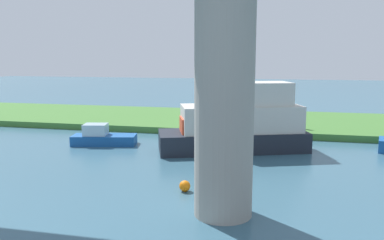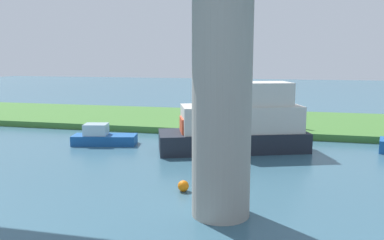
% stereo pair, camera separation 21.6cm
% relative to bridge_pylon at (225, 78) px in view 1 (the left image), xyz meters
% --- Properties ---
extents(ground_plane, '(160.00, 160.00, 0.00)m').
position_rel_bridge_pylon_xyz_m(ground_plane, '(1.54, -14.74, -5.18)').
color(ground_plane, '#386075').
extents(grassy_bank, '(80.00, 12.00, 0.50)m').
position_rel_bridge_pylon_xyz_m(grassy_bank, '(1.54, -20.74, -4.93)').
color(grassy_bank, '#427533').
rests_on(grassy_bank, ground).
extents(bridge_pylon, '(2.19, 2.19, 10.36)m').
position_rel_bridge_pylon_xyz_m(bridge_pylon, '(0.00, 0.00, 0.00)').
color(bridge_pylon, '#9E998E').
rests_on(bridge_pylon, ground).
extents(person_on_bank, '(0.50, 0.50, 1.39)m').
position_rel_bridge_pylon_xyz_m(person_on_bank, '(-3.55, -16.66, -3.98)').
color(person_on_bank, '#2D334C').
rests_on(person_on_bank, grassy_bank).
extents(mooring_post, '(0.20, 0.20, 0.84)m').
position_rel_bridge_pylon_xyz_m(mooring_post, '(3.29, -15.95, -4.26)').
color(mooring_post, brown).
rests_on(mooring_post, grassy_bank).
extents(houseboat_blue, '(9.85, 6.13, 4.78)m').
position_rel_bridge_pylon_xyz_m(houseboat_blue, '(0.65, -10.60, -3.41)').
color(houseboat_blue, '#1E232D').
rests_on(houseboat_blue, ground).
extents(motorboat_red, '(4.51, 2.38, 1.43)m').
position_rel_bridge_pylon_xyz_m(motorboat_red, '(9.84, -10.15, -4.67)').
color(motorboat_red, '#195199').
rests_on(motorboat_red, ground).
extents(marker_buoy, '(0.50, 0.50, 0.50)m').
position_rel_bridge_pylon_xyz_m(marker_buoy, '(2.04, -2.18, -4.93)').
color(marker_buoy, orange).
rests_on(marker_buoy, ground).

